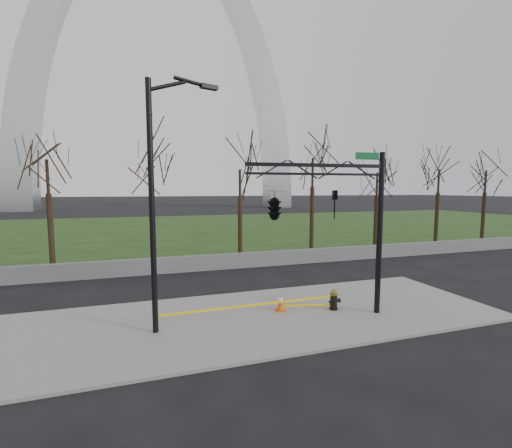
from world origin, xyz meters
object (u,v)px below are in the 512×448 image
object	(u,v)px
fire_hydrant	(334,300)
traffic_signal_mast	(296,205)
street_light	(159,189)
traffic_cone	(280,302)

from	to	relation	value
fire_hydrant	traffic_signal_mast	bearing A→B (deg)	-162.46
fire_hydrant	street_light	bearing A→B (deg)	-176.99
street_light	traffic_signal_mast	world-z (taller)	street_light
fire_hydrant	traffic_cone	size ratio (longest dim) A/B	1.22
traffic_cone	traffic_signal_mast	world-z (taller)	traffic_signal_mast
fire_hydrant	traffic_signal_mast	distance (m)	4.15
traffic_signal_mast	traffic_cone	bearing A→B (deg)	104.20
fire_hydrant	traffic_cone	world-z (taller)	fire_hydrant
traffic_cone	street_light	xyz separation A→B (m)	(-4.32, -0.50, 4.27)
traffic_signal_mast	fire_hydrant	bearing A→B (deg)	19.58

